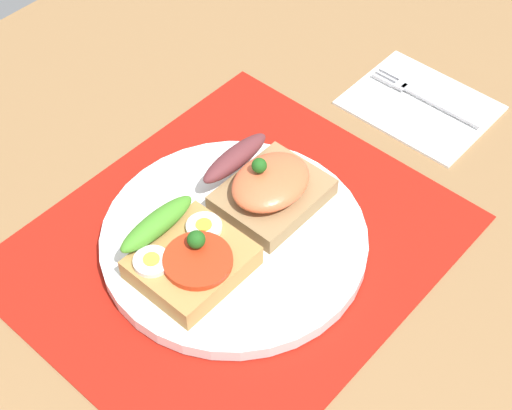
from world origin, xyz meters
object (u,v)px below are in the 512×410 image
Objects in this scene: napkin at (420,104)px; sandwich_salmon at (266,185)px; fork at (423,96)px; sandwich_egg_tomato at (189,258)px; plate at (234,239)px.

sandwich_salmon is at bearing 173.08° from napkin.
sandwich_salmon is 23.41cm from fork.
sandwich_salmon is (10.49, 0.42, 0.38)cm from sandwich_egg_tomato.
napkin is (22.28, -2.70, -3.35)cm from sandwich_salmon.
sandwich_egg_tomato is at bearing -177.73° from sandwich_salmon.
napkin is 1.00cm from fork.
sandwich_salmon is at bearing 7.29° from plate.
fork is (23.11, -2.37, -2.89)cm from sandwich_salmon.
sandwich_salmon is at bearing 2.27° from sandwich_egg_tomato.
sandwich_salmon is (5.18, 0.66, 2.66)cm from plate.
sandwich_salmon reaches higher than sandwich_egg_tomato.
plate reaches higher than fork.
sandwich_salmon is 0.67× the size of napkin.
sandwich_salmon reaches higher than plate.
fork is at bearing -3.46° from plate.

